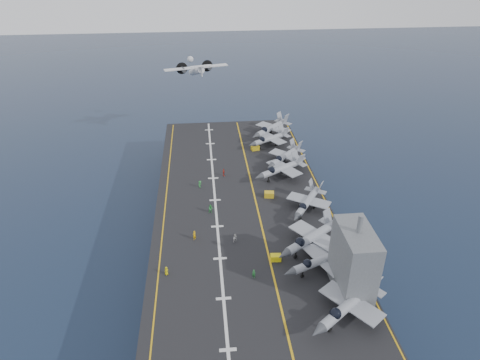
{
  "coord_description": "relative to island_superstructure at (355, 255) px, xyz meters",
  "views": [
    {
      "loc": [
        -8.23,
        -80.87,
        61.92
      ],
      "look_at": [
        0.0,
        4.0,
        13.0
      ],
      "focal_mm": 32.0,
      "sensor_mm": 36.0,
      "label": 1
    }
  ],
  "objects": [
    {
      "name": "tow_cart_c",
      "position": [
        -8.77,
        54.75,
        -6.86
      ],
      "size": [
        2.39,
        1.85,
        1.28
      ],
      "primitive_type": null,
      "color": "gold",
      "rests_on": "flight_deck"
    },
    {
      "name": "hull",
      "position": [
        -15.0,
        30.0,
        -12.9
      ],
      "size": [
        36.0,
        90.0,
        10.0
      ],
      "primitive_type": "cube",
      "color": "#56595E",
      "rests_on": "ground"
    },
    {
      "name": "crew_4",
      "position": [
        -18.35,
        40.9,
        -6.53
      ],
      "size": [
        1.12,
        1.36,
        1.95
      ],
      "primitive_type": "imported",
      "color": "#AC251A",
      "rests_on": "flight_deck"
    },
    {
      "name": "tow_cart_b",
      "position": [
        -8.74,
        30.22,
        -6.86
      ],
      "size": [
        2.31,
        1.68,
        1.28
      ],
      "primitive_type": null,
      "color": "gold",
      "rests_on": "flight_deck"
    },
    {
      "name": "fighter_jet_0",
      "position": [
        -2.19,
        -5.61,
        -4.86
      ],
      "size": [
        18.27,
        17.26,
        5.29
      ],
      "primitive_type": null,
      "color": "#969FA7",
      "rests_on": "flight_deck"
    },
    {
      "name": "crew_7",
      "position": [
        -17.79,
        14.7,
        -6.61
      ],
      "size": [
        1.23,
        1.28,
        1.78
      ],
      "primitive_type": "imported",
      "color": "silver",
      "rests_on": "flight_deck"
    },
    {
      "name": "fighter_jet_7",
      "position": [
        -4.25,
        57.05,
        -5.17
      ],
      "size": [
        16.1,
        14.59,
        4.65
      ],
      "primitive_type": null,
      "color": "gray",
      "rests_on": "flight_deck"
    },
    {
      "name": "flight_deck",
      "position": [
        -15.0,
        30.0,
        -7.7
      ],
      "size": [
        38.0,
        92.0,
        0.4
      ],
      "primitive_type": "cube",
      "color": "black",
      "rests_on": "hull"
    },
    {
      "name": "crew_2",
      "position": [
        -22.12,
        25.12,
        -6.49
      ],
      "size": [
        1.31,
        0.97,
        2.02
      ],
      "primitive_type": "imported",
      "color": "green",
      "rests_on": "flight_deck"
    },
    {
      "name": "fighter_jet_6",
      "position": [
        -2.19,
        45.63,
        -5.05
      ],
      "size": [
        16.5,
        16.73,
        4.9
      ],
      "primitive_type": null,
      "color": "#9CA6AD",
      "rests_on": "flight_deck"
    },
    {
      "name": "tow_cart_a",
      "position": [
        -10.92,
        8.62,
        -6.93
      ],
      "size": [
        2.0,
        1.38,
        1.14
      ],
      "primitive_type": null,
      "color": "yellow",
      "rests_on": "flight_deck"
    },
    {
      "name": "deck_edge_port",
      "position": [
        -32.0,
        30.0,
        -7.48
      ],
      "size": [
        0.25,
        90.0,
        0.02
      ],
      "primitive_type": "cube",
      "color": "gold",
      "rests_on": "flight_deck"
    },
    {
      "name": "fighter_jet_5",
      "position": [
        -4.36,
        38.97,
        -4.96
      ],
      "size": [
        17.55,
        15.88,
        5.08
      ],
      "primitive_type": null,
      "color": "gray",
      "rests_on": "flight_deck"
    },
    {
      "name": "fighter_jet_3",
      "position": [
        -1.51,
        23.95,
        -5.11
      ],
      "size": [
        15.22,
        16.55,
        4.78
      ],
      "primitive_type": null,
      "color": "#9AA1AA",
      "rests_on": "flight_deck"
    },
    {
      "name": "fighter_jet_2",
      "position": [
        -3.64,
        11.39,
        -4.77
      ],
      "size": [
        18.9,
        17.69,
        5.46
      ],
      "primitive_type": null,
      "color": "gray",
      "rests_on": "flight_deck"
    },
    {
      "name": "landing_centerline",
      "position": [
        -21.0,
        30.0,
        -7.48
      ],
      "size": [
        0.5,
        90.0,
        0.02
      ],
      "primitive_type": "cube",
      "color": "silver",
      "rests_on": "flight_deck"
    },
    {
      "name": "crew_6",
      "position": [
        -15.48,
        4.38,
        -6.64
      ],
      "size": [
        1.23,
        1.08,
        1.72
      ],
      "primitive_type": "imported",
      "color": "#267B34",
      "rests_on": "flight_deck"
    },
    {
      "name": "foul_line",
      "position": [
        -12.0,
        30.0,
        -7.48
      ],
      "size": [
        0.35,
        90.0,
        0.02
      ],
      "primitive_type": "cube",
      "color": "gold",
      "rests_on": "flight_deck"
    },
    {
      "name": "transport_plane",
      "position": [
        -23.98,
        84.28,
        6.65
      ],
      "size": [
        23.2,
        18.54,
        4.82
      ],
      "primitive_type": null,
      "color": "white"
    },
    {
      "name": "island_superstructure",
      "position": [
        0.0,
        0.0,
        0.0
      ],
      "size": [
        5.0,
        10.0,
        15.0
      ],
      "primitive_type": null,
      "color": "#56595E",
      "rests_on": "flight_deck"
    },
    {
      "name": "deck_edge_stbd",
      "position": [
        3.5,
        30.0,
        -7.48
      ],
      "size": [
        0.25,
        90.0,
        0.02
      ],
      "primitive_type": "cube",
      "color": "gold",
      "rests_on": "flight_deck"
    },
    {
      "name": "crew_3",
      "position": [
        -24.24,
        35.94,
        -6.64
      ],
      "size": [
        1.14,
        1.24,
        1.73
      ],
      "primitive_type": "imported",
      "color": "green",
      "rests_on": "flight_deck"
    },
    {
      "name": "fighter_jet_8",
      "position": [
        -2.91,
        63.57,
        -4.78
      ],
      "size": [
        18.47,
        18.42,
        5.43
      ],
      "primitive_type": null,
      "color": "gray",
      "rests_on": "flight_deck"
    },
    {
      "name": "crew_0",
      "position": [
        -30.53,
        6.69,
        -6.67
      ],
      "size": [
        1.17,
        1.17,
        1.65
      ],
      "primitive_type": "imported",
      "color": "#CABC0B",
      "rests_on": "flight_deck"
    },
    {
      "name": "fighter_jet_1",
      "position": [
        -3.57,
        5.19,
        -5.12
      ],
      "size": [
        16.18,
        13.74,
        4.76
      ],
      "primitive_type": null,
      "color": "#9CA4AC",
      "rests_on": "flight_deck"
    },
    {
      "name": "ground",
      "position": [
        -15.0,
        30.0,
        -17.9
      ],
      "size": [
        500.0,
        500.0,
        0.0
      ],
      "primitive_type": "plane",
      "color": "#142135",
      "rests_on": "ground"
    },
    {
      "name": "crew_1",
      "position": [
        -25.64,
        16.19,
        -6.5
      ],
      "size": [
        1.41,
        1.42,
        2.01
      ],
      "primitive_type": "imported",
      "color": "#E4A208",
      "rests_on": "flight_deck"
    }
  ]
}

